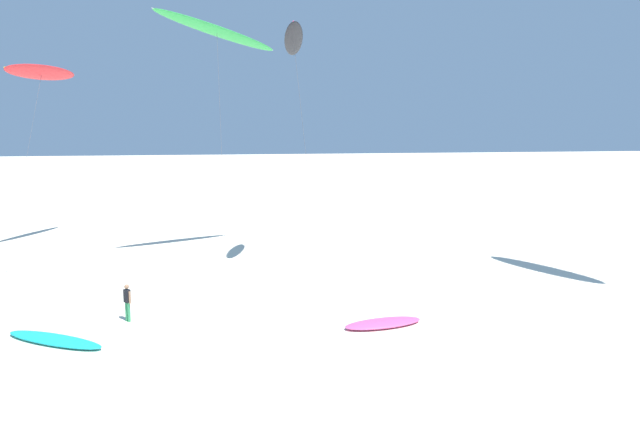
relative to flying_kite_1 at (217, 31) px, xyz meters
The scene contains 6 objects.
flying_kite_1 is the anchor object (origin of this frame).
flying_kite_2 5.93m from the flying_kite_1, 41.10° to the right, with size 1.87×6.39×14.61m.
flying_kite_4 13.45m from the flying_kite_1, 155.56° to the left, with size 3.99×11.08×12.89m.
grounded_kite_0 21.89m from the flying_kite_1, 64.11° to the right, with size 3.86×2.06×0.25m.
grounded_kite_1 21.81m from the flying_kite_1, 114.36° to the right, with size 4.76×3.50×0.26m.
person_near_right 18.94m from the flying_kite_1, 108.36° to the right, with size 0.37×0.40×1.74m.
Camera 1 is at (-0.16, -7.02, 9.24)m, focal length 35.43 mm.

